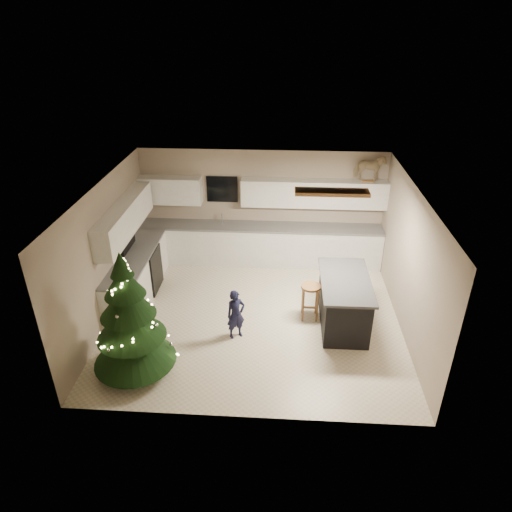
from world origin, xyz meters
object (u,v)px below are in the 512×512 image
at_px(christmas_tree, 130,325).
at_px(rocking_horse, 370,168).
at_px(island, 344,301).
at_px(toddler, 236,314).
at_px(bar_stool, 310,293).

distance_m(christmas_tree, rocking_horse, 5.88).
xyz_separation_m(island, christmas_tree, (-3.51, -1.52, 0.42)).
distance_m(island, toddler, 2.03).
height_order(island, bar_stool, island).
distance_m(bar_stool, rocking_horse, 3.13).
xyz_separation_m(toddler, rocking_horse, (2.60, 2.94, 1.82)).
relative_size(island, christmas_tree, 0.78).
height_order(island, toddler, same).
bearing_deg(rocking_horse, island, 165.60).
distance_m(island, christmas_tree, 3.85).
relative_size(island, rocking_horse, 2.59).
xyz_separation_m(christmas_tree, toddler, (1.55, 0.98, -0.43)).
bearing_deg(toddler, christmas_tree, -177.12).
relative_size(bar_stool, christmas_tree, 0.33).
height_order(bar_stool, rocking_horse, rocking_horse).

